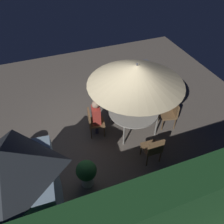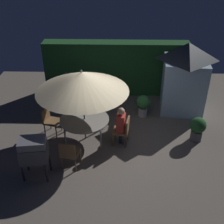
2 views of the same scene
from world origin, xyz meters
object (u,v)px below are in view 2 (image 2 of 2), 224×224
garden_shed (184,77)px  person_in_red (121,122)px  chair_toward_house (69,153)px  potted_plant_by_grill (143,104)px  patio_umbrella (82,81)px  chair_near_shed (124,129)px  bbq_grill (33,151)px  patio_table (84,120)px  chair_far_side (90,103)px  potted_plant_by_shed (198,128)px  chair_toward_hedge (50,119)px

garden_shed → person_in_red: 3.16m
chair_toward_house → potted_plant_by_grill: size_ratio=1.11×
patio_umbrella → chair_toward_house: (-0.28, -1.34, -1.48)m
garden_shed → chair_near_shed: garden_shed is taller
bbq_grill → potted_plant_by_grill: (3.02, 3.11, -0.37)m
person_in_red → garden_shed: bearing=44.0°
garden_shed → patio_table: bearing=-149.7°
garden_shed → potted_plant_by_grill: bearing=-159.4°
garden_shed → chair_toward_house: garden_shed is taller
patio_umbrella → chair_far_side: size_ratio=3.00×
potted_plant_by_shed → chair_far_side: bearing=158.6°
patio_table → chair_toward_house: 1.38m
chair_near_shed → potted_plant_by_shed: (2.30, 0.22, -0.06)m
chair_far_side → chair_toward_house: same height
chair_toward_hedge → chair_toward_house: (0.89, -1.63, 0.00)m
chair_far_side → chair_toward_hedge: (-1.20, -1.07, 0.00)m
chair_toward_house → person_in_red: person_in_red is taller
potted_plant_by_shed → chair_near_shed: bearing=-174.6°
patio_table → chair_toward_hedge: 1.21m
garden_shed → chair_toward_house: 4.98m
patio_table → chair_toward_house: (-0.28, -1.34, -0.17)m
patio_table → potted_plant_by_grill: 2.40m
patio_table → bbq_grill: (-1.11, -1.68, 0.15)m
patio_table → chair_far_side: size_ratio=1.68×
chair_far_side → chair_toward_hedge: size_ratio=1.00×
potted_plant_by_shed → potted_plant_by_grill: bearing=138.2°
patio_table → chair_near_shed: 1.24m
patio_table → potted_plant_by_grill: (1.91, 1.42, -0.22)m
patio_table → chair_toward_house: bearing=-101.6°
bbq_grill → chair_toward_house: 0.95m
patio_umbrella → potted_plant_by_grill: size_ratio=3.34×
chair_near_shed → bbq_grill: bearing=-147.5°
patio_table → chair_far_side: bearing=88.3°
chair_toward_hedge → bbq_grill: bearing=-88.4°
chair_toward_hedge → potted_plant_by_grill: bearing=20.2°
chair_near_shed → potted_plant_by_shed: chair_near_shed is taller
potted_plant_by_shed → chair_toward_house: bearing=-160.4°
patio_umbrella → potted_plant_by_grill: bearing=36.6°
chair_near_shed → potted_plant_by_grill: size_ratio=1.11×
chair_toward_house → potted_plant_by_grill: 3.53m
bbq_grill → potted_plant_by_shed: bearing=20.1°
chair_far_side → potted_plant_by_grill: size_ratio=1.11×
garden_shed → person_in_red: size_ratio=2.01×
chair_far_side → person_in_red: size_ratio=0.71×
bbq_grill → chair_toward_hedge: size_ratio=1.33×
garden_shed → potted_plant_by_shed: garden_shed is taller
garden_shed → patio_umbrella: (-3.36, -1.97, 0.71)m
person_in_red → potted_plant_by_grill: bearing=63.9°
patio_umbrella → garden_shed: bearing=30.3°
patio_umbrella → person_in_red: 1.67m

